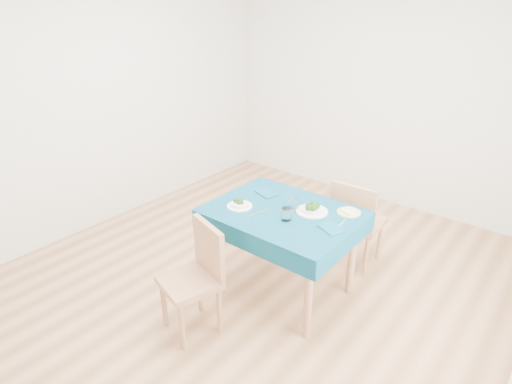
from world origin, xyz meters
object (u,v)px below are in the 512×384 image
Objects in this scene: chair_near at (189,276)px; bowl_far at (312,208)px; bowl_near at (240,203)px; chair_far at (359,213)px; side_plate at (349,212)px; table at (282,252)px.

chair_near reaches higher than bowl_far.
chair_near is 4.73× the size of bowl_near.
chair_far reaches higher than side_plate.
bowl_near is 1.09× the size of side_plate.
side_plate is at bearing 75.24° from chair_near.
bowl_far is at bearing 34.59° from table.
chair_near is at bearing -83.61° from bowl_near.
chair_near is 5.15× the size of side_plate.
chair_far is 4.12× the size of bowl_far.
bowl_far is 0.29m from side_plate.
chair_far reaches higher than bowl_near.
table is at bearing 66.11° from chair_far.
chair_far is at bearing 104.57° from side_plate.
bowl_far reaches higher than side_plate.
bowl_near is at bearing 53.73° from chair_far.
table is 0.47m from bowl_far.
chair_near is 3.83× the size of bowl_far.
side_plate is at bearing 100.92° from chair_far.
bowl_near is 0.81× the size of bowl_far.
bowl_far is at bearing 81.49° from chair_near.
table is 0.85m from chair_far.
bowl_near is at bearing 112.58° from chair_near.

